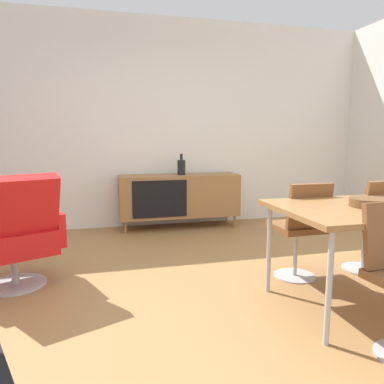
# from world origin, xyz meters

# --- Properties ---
(ground_plane) EXTENTS (8.32, 8.32, 0.00)m
(ground_plane) POSITION_xyz_m (0.00, 0.00, 0.00)
(ground_plane) COLOR #9E7242
(wall_back) EXTENTS (6.80, 0.12, 2.80)m
(wall_back) POSITION_xyz_m (0.00, 2.60, 1.40)
(wall_back) COLOR white
(wall_back) RESTS_ON ground_plane
(sideboard) EXTENTS (1.60, 0.45, 0.72)m
(sideboard) POSITION_xyz_m (0.38, 2.30, 0.44)
(sideboard) COLOR olive
(sideboard) RESTS_ON ground_plane
(vase_cobalt) EXTENTS (0.11, 0.11, 0.28)m
(vase_cobalt) POSITION_xyz_m (0.41, 2.30, 0.83)
(vase_cobalt) COLOR black
(vase_cobalt) RESTS_ON sideboard
(wooden_bowl_on_table) EXTENTS (0.26, 0.26, 0.06)m
(wooden_bowl_on_table) POSITION_xyz_m (1.17, -0.33, 0.77)
(wooden_bowl_on_table) COLOR brown
(wooden_bowl_on_table) RESTS_ON dining_table
(dining_chair_back_right) EXTENTS (0.42, 0.44, 0.86)m
(dining_chair_back_right) POSITION_xyz_m (1.70, 0.25, 0.47)
(dining_chair_back_right) COLOR brown
(dining_chair_back_right) RESTS_ON ground_plane
(dining_chair_back_left) EXTENTS (0.41, 0.43, 0.86)m
(dining_chair_back_left) POSITION_xyz_m (0.99, 0.25, 0.47)
(dining_chair_back_left) COLOR brown
(dining_chair_back_left) RESTS_ON ground_plane
(lounge_chair_red) EXTENTS (0.86, 0.84, 0.95)m
(lounge_chair_red) POSITION_xyz_m (-1.33, 0.64, 0.47)
(lounge_chair_red) COLOR red
(lounge_chair_red) RESTS_ON ground_plane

